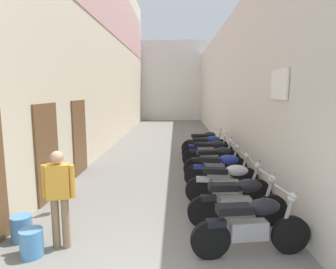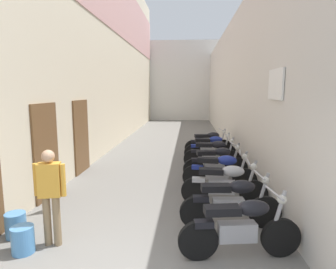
{
  "view_description": "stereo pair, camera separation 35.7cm",
  "coord_description": "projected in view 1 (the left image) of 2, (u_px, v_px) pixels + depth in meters",
  "views": [
    {
      "loc": [
        0.41,
        -2.89,
        2.47
      ],
      "look_at": [
        0.19,
        5.29,
        1.24
      ],
      "focal_mm": 30.94,
      "sensor_mm": 36.0,
      "label": 1
    },
    {
      "loc": [
        0.77,
        -2.87,
        2.47
      ],
      "look_at": [
        0.19,
        5.29,
        1.24
      ],
      "focal_mm": 30.94,
      "sensor_mm": 36.0,
      "label": 2
    }
  ],
  "objects": [
    {
      "name": "water_jug_beside_first",
      "position": [
        32.0,
        243.0,
        4.35
      ],
      "size": [
        0.34,
        0.34,
        0.42
      ],
      "primitive_type": "cylinder",
      "color": "#4C8CCC",
      "rests_on": "ground"
    },
    {
      "name": "building_far_end",
      "position": [
        171.0,
        81.0,
        25.23
      ],
      "size": [
        8.0,
        2.0,
        6.62
      ],
      "primitive_type": "cube",
      "color": "silver",
      "rests_on": "ground"
    },
    {
      "name": "motorcycle_seventh",
      "position": [
        208.0,
        147.0,
        10.24
      ],
      "size": [
        1.85,
        0.58,
        1.04
      ],
      "color": "black",
      "rests_on": "ground"
    },
    {
      "name": "building_right",
      "position": [
        225.0,
        86.0,
        13.51
      ],
      "size": [
        0.45,
        21.75,
        5.4
      ],
      "color": "beige",
      "rests_on": "ground"
    },
    {
      "name": "motorcycle_sixth",
      "position": [
        211.0,
        153.0,
        9.31
      ],
      "size": [
        1.85,
        0.58,
        1.04
      ],
      "color": "black",
      "rests_on": "ground"
    },
    {
      "name": "ground_plane",
      "position": [
        166.0,
        151.0,
        12.01
      ],
      "size": [
        37.75,
        37.75,
        0.0
      ],
      "primitive_type": "plane",
      "color": "slate"
    },
    {
      "name": "motorcycle_fifth",
      "position": [
        216.0,
        161.0,
        8.2
      ],
      "size": [
        1.84,
        0.58,
        1.04
      ],
      "color": "black",
      "rests_on": "ground"
    },
    {
      "name": "building_left",
      "position": [
        109.0,
        46.0,
        13.34
      ],
      "size": [
        0.45,
        21.75,
        9.0
      ],
      "color": "beige",
      "rests_on": "ground"
    },
    {
      "name": "motorcycle_eighth",
      "position": [
        205.0,
        142.0,
        11.23
      ],
      "size": [
        1.84,
        0.58,
        1.04
      ],
      "color": "black",
      "rests_on": "ground"
    },
    {
      "name": "motorcycle_fourth",
      "position": [
        221.0,
        170.0,
        7.26
      ],
      "size": [
        1.84,
        0.58,
        1.04
      ],
      "color": "black",
      "rests_on": "ground"
    },
    {
      "name": "motorcycle_second",
      "position": [
        239.0,
        201.0,
        5.25
      ],
      "size": [
        1.85,
        0.58,
        1.04
      ],
      "color": "black",
      "rests_on": "ground"
    },
    {
      "name": "pedestrian_by_doorway",
      "position": [
        59.0,
        192.0,
        4.49
      ],
      "size": [
        0.52,
        0.27,
        1.57
      ],
      "color": "#8C7251",
      "rests_on": "ground"
    },
    {
      "name": "umbrella_leaning",
      "position": [
        52.0,
        182.0,
        5.76
      ],
      "size": [
        0.2,
        0.35,
        0.97
      ],
      "color": "#4C4C4C",
      "rests_on": "ground"
    },
    {
      "name": "motorcycle_nearest",
      "position": [
        252.0,
        225.0,
        4.3
      ],
      "size": [
        1.84,
        0.58,
        1.04
      ],
      "color": "black",
      "rests_on": "ground"
    },
    {
      "name": "water_jug_near_door",
      "position": [
        22.0,
        228.0,
        4.82
      ],
      "size": [
        0.34,
        0.34,
        0.42
      ],
      "primitive_type": "cylinder",
      "color": "#4C8CCC",
      "rests_on": "ground"
    },
    {
      "name": "motorcycle_third",
      "position": [
        228.0,
        183.0,
        6.28
      ],
      "size": [
        1.85,
        0.58,
        1.04
      ],
      "color": "black",
      "rests_on": "ground"
    }
  ]
}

